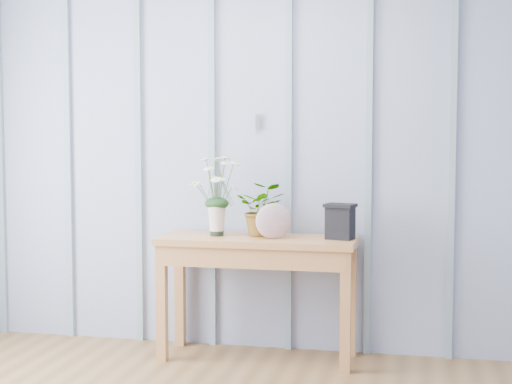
% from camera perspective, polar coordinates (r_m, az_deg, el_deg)
% --- Properties ---
extents(room_shell, '(4.00, 4.50, 2.50)m').
position_cam_1_polar(room_shell, '(3.75, -4.99, 13.51)').
color(room_shell, '#909AB7').
rests_on(room_shell, ground).
extents(sideboard, '(1.20, 0.45, 0.75)m').
position_cam_1_polar(sideboard, '(4.79, 0.13, -4.66)').
color(sideboard, '#AB703D').
rests_on(sideboard, ground).
extents(daisy_vase, '(0.37, 0.28, 0.52)m').
position_cam_1_polar(daisy_vase, '(4.81, -2.88, 0.65)').
color(daisy_vase, black).
rests_on(daisy_vase, sideboard).
extents(spider_plant, '(0.30, 0.26, 0.33)m').
position_cam_1_polar(spider_plant, '(4.82, 0.49, -1.23)').
color(spider_plant, '#133314').
rests_on(spider_plant, sideboard).
extents(felt_disc_vessel, '(0.22, 0.13, 0.21)m').
position_cam_1_polar(felt_disc_vessel, '(4.68, 1.28, -2.13)').
color(felt_disc_vessel, '#824E62').
rests_on(felt_disc_vessel, sideboard).
extents(carved_box, '(0.20, 0.17, 0.21)m').
position_cam_1_polar(carved_box, '(4.70, 6.14, -2.12)').
color(carved_box, black).
rests_on(carved_box, sideboard).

